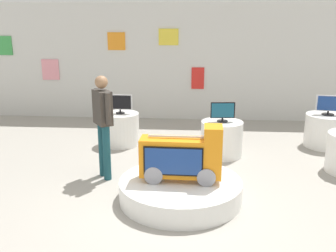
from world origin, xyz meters
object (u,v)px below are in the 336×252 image
tv_on_left_rear (329,105)px  display_pedestal_far_right (121,129)px  tv_on_center_rear (223,112)px  novelty_firetruck_tv (182,159)px  shopper_browsing_near_truck (103,119)px  tv_on_far_right (120,103)px  main_display_pedestal (180,190)px  display_pedestal_center_rear (222,139)px  display_pedestal_left_rear (326,131)px

tv_on_left_rear → display_pedestal_far_right: (-4.15, -0.19, -0.53)m
tv_on_left_rear → display_pedestal_far_right: bearing=-177.4°
tv_on_left_rear → display_pedestal_far_right: 4.19m
tv_on_center_rear → novelty_firetruck_tv: bearing=-109.2°
tv_on_left_rear → shopper_browsing_near_truck: 4.50m
tv_on_far_right → novelty_firetruck_tv: bearing=-61.1°
main_display_pedestal → tv_on_left_rear: tv_on_left_rear is taller
tv_on_left_rear → main_display_pedestal: bearing=-137.2°
tv_on_left_rear → tv_on_center_rear: bearing=-161.7°
novelty_firetruck_tv → tv_on_center_rear: bearing=70.8°
display_pedestal_far_right → tv_on_center_rear: bearing=-14.5°
novelty_firetruck_tv → shopper_browsing_near_truck: shopper_browsing_near_truck is taller
tv_on_center_rear → display_pedestal_far_right: (-2.02, 0.52, -0.52)m
display_pedestal_center_rear → tv_on_center_rear: tv_on_center_rear is taller
shopper_browsing_near_truck → tv_on_far_right: bearing=92.6°
main_display_pedestal → shopper_browsing_near_truck: size_ratio=1.04×
display_pedestal_center_rear → tv_on_center_rear: size_ratio=1.74×
display_pedestal_left_rear → tv_on_center_rear: 2.31m
main_display_pedestal → tv_on_far_right: bearing=118.6°
main_display_pedestal → display_pedestal_left_rear: size_ratio=2.08×
tv_on_left_rear → display_pedestal_center_rear: 2.31m
display_pedestal_left_rear → display_pedestal_far_right: same height
display_pedestal_center_rear → tv_on_center_rear: 0.52m
main_display_pedestal → display_pedestal_center_rear: bearing=70.2°
tv_on_center_rear → shopper_browsing_near_truck: 2.28m
novelty_firetruck_tv → display_pedestal_center_rear: bearing=70.8°
tv_on_left_rear → tv_on_far_right: size_ratio=1.00×
novelty_firetruck_tv → tv_on_far_right: 2.79m
tv_on_center_rear → tv_on_far_right: size_ratio=0.91×
display_pedestal_center_rear → tv_on_far_right: 2.15m
main_display_pedestal → display_pedestal_left_rear: bearing=42.9°
display_pedestal_left_rear → shopper_browsing_near_truck: shopper_browsing_near_truck is taller
main_display_pedestal → novelty_firetruck_tv: bearing=-18.4°
display_pedestal_left_rear → tv_on_center_rear: (-2.13, -0.71, 0.52)m
display_pedestal_left_rear → shopper_browsing_near_truck: bearing=-154.9°
tv_on_center_rear → tv_on_far_right: 2.08m
tv_on_left_rear → tv_on_center_rear: (-2.14, -0.71, -0.01)m
display_pedestal_left_rear → display_pedestal_far_right: (-4.15, -0.19, 0.00)m
novelty_firetruck_tv → display_pedestal_left_rear: size_ratio=1.36×
tv_on_center_rear → display_pedestal_far_right: 2.15m
tv_on_far_right → shopper_browsing_near_truck: (0.08, -1.71, 0.10)m
main_display_pedestal → display_pedestal_center_rear: 2.05m
display_pedestal_left_rear → tv_on_center_rear: tv_on_center_rear is taller
display_pedestal_left_rear → display_pedestal_far_right: bearing=-177.4°
display_pedestal_center_rear → tv_on_center_rear: (-0.00, -0.00, 0.52)m
tv_on_left_rear → display_pedestal_far_right: size_ratio=0.66×
display_pedestal_far_right → display_pedestal_left_rear: bearing=2.6°
tv_on_left_rear → display_pedestal_far_right: tv_on_left_rear is taller
display_pedestal_left_rear → tv_on_far_right: bearing=-177.3°
display_pedestal_far_right → main_display_pedestal: bearing=-61.4°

